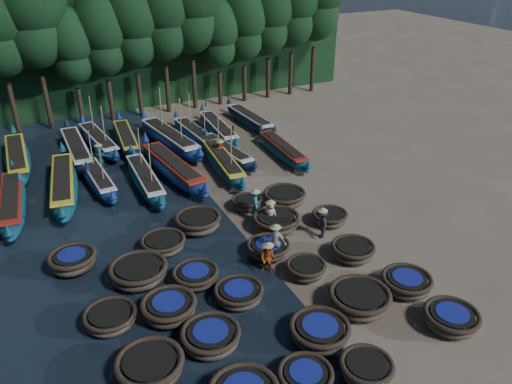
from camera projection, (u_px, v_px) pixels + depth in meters
name	position (u px, v px, depth m)	size (l,w,h in m)	color
ground	(244.00, 235.00, 24.56)	(120.00, 120.00, 0.00)	#7D6C5B
foliage_wall	(123.00, 45.00, 40.95)	(40.00, 3.00, 10.00)	black
coracle_2	(305.00, 377.00, 16.28)	(2.22, 2.22, 0.65)	brown
coracle_3	(366.00, 369.00, 16.55)	(2.14, 2.14, 0.72)	brown
coracle_4	(451.00, 318.00, 18.69)	(2.21, 2.21, 0.72)	brown
coracle_5	(150.00, 367.00, 16.54)	(2.34, 2.34, 0.84)	brown
coracle_6	(211.00, 337.00, 17.81)	(2.63, 2.63, 0.76)	brown
coracle_7	(320.00, 331.00, 18.06)	(2.29, 2.29, 0.76)	brown
coracle_8	(359.00, 299.00, 19.58)	(3.03, 3.03, 0.84)	brown
coracle_9	(406.00, 283.00, 20.57)	(2.47, 2.47, 0.74)	brown
coracle_10	(110.00, 318.00, 18.78)	(2.03, 2.03, 0.67)	brown
coracle_11	(169.00, 308.00, 19.12)	(2.60, 2.60, 0.83)	brown
coracle_12	(239.00, 293.00, 20.03)	(2.33, 2.33, 0.67)	brown
coracle_13	(306.00, 269.00, 21.47)	(1.80, 1.80, 0.69)	brown
coracle_14	(353.00, 251.00, 22.65)	(2.43, 2.43, 0.74)	brown
coracle_15	(139.00, 272.00, 21.13)	(2.61, 2.61, 0.84)	brown
coracle_16	(196.00, 276.00, 21.04)	(2.15, 2.15, 0.70)	brown
coracle_17	(268.00, 248.00, 22.89)	(2.21, 2.21, 0.66)	brown
coracle_18	(276.00, 221.00, 24.88)	(2.47, 2.47, 0.80)	brown
coracle_19	(330.00, 217.00, 25.34)	(1.83, 1.83, 0.69)	brown
coracle_20	(73.00, 260.00, 21.87)	(2.30, 2.30, 0.83)	brown
coracle_21	(163.00, 243.00, 23.23)	(2.56, 2.56, 0.68)	brown
coracle_22	(198.00, 222.00, 24.80)	(2.59, 2.59, 0.83)	brown
coracle_23	(247.00, 203.00, 26.72)	(1.86, 1.86, 0.66)	brown
coracle_24	(284.00, 197.00, 27.13)	(2.35, 2.35, 0.81)	brown
long_boat_1	(12.00, 202.00, 26.42)	(2.00, 8.26, 1.46)	navy
long_boat_2	(63.00, 184.00, 28.21)	(2.65, 8.96, 1.59)	navy
long_boat_3	(97.00, 178.00, 29.21)	(1.71, 7.27, 3.09)	navy
long_boat_4	(145.00, 179.00, 28.96)	(1.56, 7.74, 3.29)	navy
long_boat_5	(173.00, 168.00, 30.15)	(2.64, 8.92, 1.58)	navy
long_boat_6	(223.00, 162.00, 31.00)	(2.17, 8.05, 3.44)	navy
long_boat_7	(226.00, 152.00, 32.64)	(2.17, 7.20, 1.28)	#0D1931
long_boat_8	(283.00, 150.00, 32.89)	(1.65, 7.42, 1.31)	navy
long_boat_10	(17.00, 158.00, 31.44)	(1.58, 8.82, 1.55)	navy
long_boat_11	(77.00, 150.00, 32.69)	(1.57, 8.72, 1.53)	#0D1931
long_boat_12	(98.00, 141.00, 34.25)	(2.28, 7.92, 3.38)	navy
long_boat_13	(126.00, 139.00, 34.61)	(2.00, 7.66, 1.35)	navy
long_boat_14	(170.00, 139.00, 34.36)	(2.93, 9.07, 3.89)	navy
long_boat_15	(196.00, 135.00, 35.32)	(1.88, 7.59, 3.23)	navy
long_boat_16	(218.00, 129.00, 36.27)	(1.90, 8.02, 1.41)	navy
long_boat_17	(250.00, 119.00, 38.14)	(1.73, 7.66, 1.35)	#0D1931
fisherman_0	(270.00, 213.00, 24.85)	(0.82, 0.87, 1.70)	beige
fisherman_1	(255.00, 204.00, 25.35)	(0.66, 0.76, 1.96)	#195F6D
fisherman_2	(268.00, 257.00, 21.50)	(0.92, 0.92, 1.71)	#AD4717
fisherman_3	(322.00, 223.00, 24.04)	(0.81, 1.12, 1.76)	black
fisherman_4	(275.00, 241.00, 22.41)	(1.02, 1.02, 1.94)	beige
fisherman_5	(100.00, 157.00, 30.90)	(1.51, 1.46, 1.92)	#195F6D
fisherman_6	(220.00, 151.00, 31.95)	(0.75, 0.52, 1.70)	#AD4717
tree_4	(28.00, 8.00, 33.82)	(5.34, 5.34, 12.58)	black
tree_5	(70.00, 46.00, 35.96)	(3.68, 3.68, 8.68)	black
tree_6	(101.00, 33.00, 36.54)	(4.09, 4.09, 9.65)	black
tree_7	(132.00, 22.00, 37.12)	(4.51, 4.51, 10.63)	black
tree_8	(161.00, 10.00, 37.70)	(4.92, 4.92, 11.60)	black
tree_10	(218.00, 33.00, 40.43)	(3.68, 3.68, 8.68)	black
tree_11	(244.00, 22.00, 41.01)	(4.09, 4.09, 9.65)	black
tree_12	(269.00, 12.00, 41.59)	(4.51, 4.51, 10.63)	black
tree_13	(293.00, 2.00, 42.17)	(4.92, 4.92, 11.60)	black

